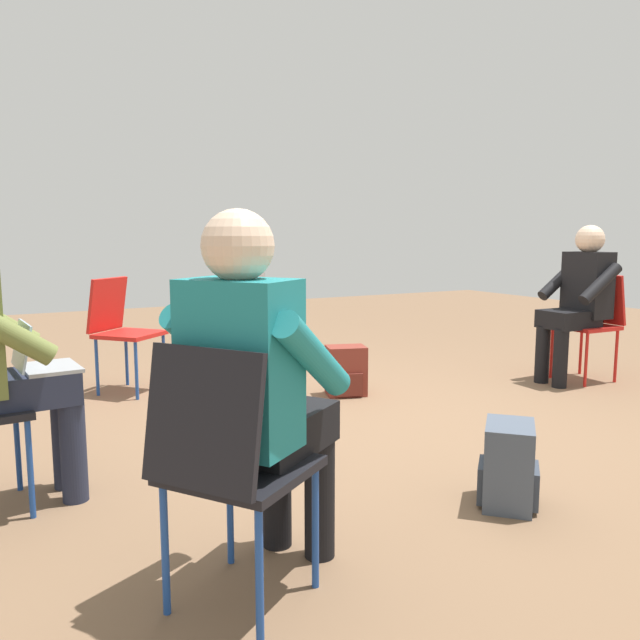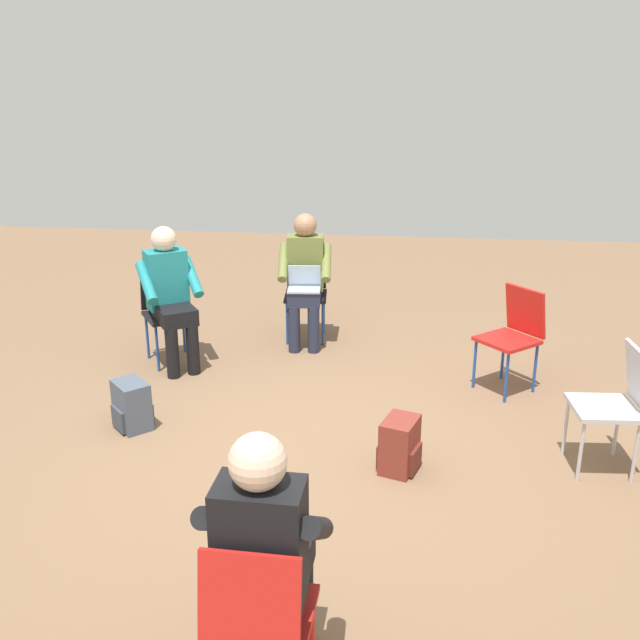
{
  "view_description": "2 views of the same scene",
  "coord_description": "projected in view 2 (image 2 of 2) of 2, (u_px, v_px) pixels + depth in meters",
  "views": [
    {
      "loc": [
        -3.12,
        2.16,
        1.16
      ],
      "look_at": [
        0.11,
        0.39,
        0.66
      ],
      "focal_mm": 35.0,
      "sensor_mm": 36.0,
      "label": 1
    },
    {
      "loc": [
        0.67,
        -4.29,
        2.47
      ],
      "look_at": [
        0.15,
        0.05,
        0.95
      ],
      "focal_mm": 40.0,
      "sensor_mm": 36.0,
      "label": 2
    }
  ],
  "objects": [
    {
      "name": "ground_plane",
      "position": [
        298.0,
        452.0,
        4.91
      ],
      "size": [
        14.0,
        14.0,
        0.0
      ],
      "primitive_type": "plane",
      "color": "brown"
    },
    {
      "name": "chair_east",
      "position": [
        617.0,
        400.0,
        4.55
      ],
      "size": [
        0.46,
        0.43,
        0.85
      ],
      "rotation": [
        0.0,
        0.0,
        1.64
      ],
      "color": "#B7B7BC",
      "rests_on": "ground"
    },
    {
      "name": "chair_south",
      "position": [
        258.0,
        617.0,
        2.73
      ],
      "size": [
        0.41,
        0.45,
        0.85
      ],
      "rotation": [
        0.0,
        0.0,
        -0.03
      ],
      "color": "red",
      "rests_on": "ground"
    },
    {
      "name": "chair_north",
      "position": [
        306.0,
        288.0,
        6.92
      ],
      "size": [
        0.43,
        0.47,
        0.85
      ],
      "rotation": [
        0.0,
        0.0,
        -3.05
      ],
      "color": "black",
      "rests_on": "ground"
    },
    {
      "name": "chair_northwest",
      "position": [
        166.0,
        307.0,
        6.36
      ],
      "size": [
        0.57,
        0.58,
        0.85
      ],
      "rotation": [
        0.0,
        0.0,
        -2.54
      ],
      "color": "black",
      "rests_on": "ground"
    },
    {
      "name": "chair_northeast",
      "position": [
        514.0,
        332.0,
        5.75
      ],
      "size": [
        0.59,
        0.58,
        0.85
      ],
      "rotation": [
        0.0,
        0.0,
        2.29
      ],
      "color": "red",
      "rests_on": "ground"
    },
    {
      "name": "person_with_laptop",
      "position": [
        305.0,
        273.0,
        6.7
      ],
      "size": [
        0.52,
        0.55,
        1.24
      ],
      "rotation": [
        0.0,
        0.0,
        -3.05
      ],
      "color": "#23283D",
      "rests_on": "ground"
    },
    {
      "name": "person_in_teal",
      "position": [
        170.0,
        291.0,
        6.15
      ],
      "size": [
        0.63,
        0.63,
        1.24
      ],
      "rotation": [
        0.0,
        0.0,
        -2.54
      ],
      "color": "black",
      "rests_on": "ground"
    },
    {
      "name": "person_in_black",
      "position": [
        266.0,
        546.0,
        2.82
      ],
      "size": [
        0.5,
        0.53,
        1.24
      ],
      "rotation": [
        0.0,
        0.0,
        -0.03
      ],
      "color": "black",
      "rests_on": "ground"
    },
    {
      "name": "backpack_near_laptop_user",
      "position": [
        399.0,
        448.0,
        4.64
      ],
      "size": [
        0.3,
        0.33,
        0.36
      ],
      "rotation": [
        0.0,
        0.0,
        4.4
      ],
      "color": "maroon",
      "rests_on": "ground"
    },
    {
      "name": "backpack_by_empty_chair",
      "position": [
        132.0,
        408.0,
        5.2
      ],
      "size": [
        0.34,
        0.34,
        0.36
      ],
      "rotation": [
        0.0,
        0.0,
        5.48
      ],
      "color": "#475160",
      "rests_on": "ground"
    }
  ]
}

